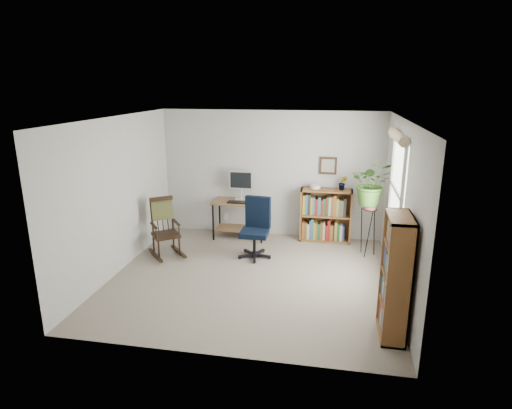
% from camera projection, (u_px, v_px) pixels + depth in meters
% --- Properties ---
extents(floor, '(4.20, 4.00, 0.00)m').
position_uv_depth(floor, '(251.00, 277.00, 6.57)').
color(floor, gray).
rests_on(floor, ground).
extents(ceiling, '(4.20, 4.00, 0.00)m').
position_uv_depth(ceiling, '(251.00, 119.00, 5.92)').
color(ceiling, silver).
rests_on(ceiling, ground).
extents(wall_back, '(4.20, 0.00, 2.40)m').
position_uv_depth(wall_back, '(271.00, 174.00, 8.14)').
color(wall_back, '#B8B7B3').
rests_on(wall_back, ground).
extents(wall_front, '(4.20, 0.00, 2.40)m').
position_uv_depth(wall_front, '(214.00, 254.00, 4.35)').
color(wall_front, '#B8B7B3').
rests_on(wall_front, ground).
extents(wall_left, '(0.00, 4.00, 2.40)m').
position_uv_depth(wall_left, '(118.00, 195.00, 6.61)').
color(wall_left, '#B8B7B3').
rests_on(wall_left, ground).
extents(wall_right, '(0.00, 4.00, 2.40)m').
position_uv_depth(wall_right, '(401.00, 209.00, 5.88)').
color(wall_right, '#B8B7B3').
rests_on(wall_right, ground).
extents(window, '(0.12, 1.20, 1.50)m').
position_uv_depth(window, '(396.00, 190.00, 6.12)').
color(window, silver).
rests_on(window, wall_right).
extents(desk, '(1.00, 0.55, 0.72)m').
position_uv_depth(desk, '(240.00, 219.00, 8.18)').
color(desk, brown).
rests_on(desk, floor).
extents(monitor, '(0.46, 0.16, 0.56)m').
position_uv_depth(monitor, '(241.00, 185.00, 8.14)').
color(monitor, silver).
rests_on(monitor, desk).
extents(keyboard, '(0.40, 0.15, 0.02)m').
position_uv_depth(keyboard, '(238.00, 202.00, 7.96)').
color(keyboard, black).
rests_on(keyboard, desk).
extents(office_chair, '(0.64, 0.64, 1.04)m').
position_uv_depth(office_chair, '(254.00, 228.00, 7.18)').
color(office_chair, black).
rests_on(office_chair, floor).
extents(rocking_chair, '(0.95, 1.03, 1.03)m').
position_uv_depth(rocking_chair, '(165.00, 227.00, 7.27)').
color(rocking_chair, black).
rests_on(rocking_chair, floor).
extents(low_bookshelf, '(0.94, 0.31, 0.99)m').
position_uv_depth(low_bookshelf, '(326.00, 215.00, 7.98)').
color(low_bookshelf, brown).
rests_on(low_bookshelf, floor).
extents(tall_bookshelf, '(0.28, 0.64, 1.47)m').
position_uv_depth(tall_bookshelf, '(395.00, 277.00, 4.89)').
color(tall_bookshelf, brown).
rests_on(tall_bookshelf, floor).
extents(plant_stand, '(0.27, 0.27, 0.97)m').
position_uv_depth(plant_stand, '(368.00, 228.00, 7.30)').
color(plant_stand, black).
rests_on(plant_stand, floor).
extents(spider_plant, '(1.69, 1.88, 1.46)m').
position_uv_depth(spider_plant, '(373.00, 162.00, 6.99)').
color(spider_plant, '#345F21').
rests_on(spider_plant, plant_stand).
extents(potted_plant_small, '(0.13, 0.24, 0.11)m').
position_uv_depth(potted_plant_small, '(342.00, 187.00, 7.79)').
color(potted_plant_small, '#345F21').
rests_on(potted_plant_small, low_bookshelf).
extents(framed_picture, '(0.32, 0.04, 0.32)m').
position_uv_depth(framed_picture, '(328.00, 166.00, 7.87)').
color(framed_picture, black).
rests_on(framed_picture, wall_back).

